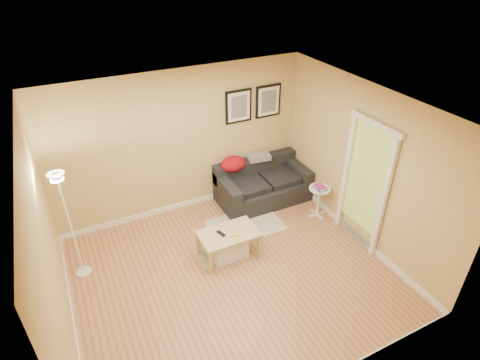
{
  "coord_description": "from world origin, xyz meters",
  "views": [
    {
      "loc": [
        -1.79,
        -3.85,
        4.31
      ],
      "look_at": [
        0.55,
        0.85,
        1.05
      ],
      "focal_mm": 29.22,
      "sensor_mm": 36.0,
      "label": 1
    }
  ],
  "objects_px": {
    "floor_lamp": "(72,230)",
    "book_stack": "(320,187)",
    "storage_bin": "(228,246)",
    "sofa": "(263,183)",
    "side_table": "(318,202)",
    "coffee_table": "(229,244)"
  },
  "relations": [
    {
      "from": "sofa",
      "to": "coffee_table",
      "type": "relative_size",
      "value": 1.88
    },
    {
      "from": "book_stack",
      "to": "coffee_table",
      "type": "bearing_deg",
      "value": 169.01
    },
    {
      "from": "sofa",
      "to": "coffee_table",
      "type": "height_order",
      "value": "sofa"
    },
    {
      "from": "book_stack",
      "to": "floor_lamp",
      "type": "xyz_separation_m",
      "value": [
        -4.0,
        0.4,
        0.21
      ]
    },
    {
      "from": "sofa",
      "to": "book_stack",
      "type": "height_order",
      "value": "sofa"
    },
    {
      "from": "sofa",
      "to": "book_stack",
      "type": "relative_size",
      "value": 7.65
    },
    {
      "from": "side_table",
      "to": "book_stack",
      "type": "distance_m",
      "value": 0.33
    },
    {
      "from": "sofa",
      "to": "side_table",
      "type": "relative_size",
      "value": 2.9
    },
    {
      "from": "coffee_table",
      "to": "side_table",
      "type": "xyz_separation_m",
      "value": [
        1.89,
        0.25,
        0.07
      ]
    },
    {
      "from": "coffee_table",
      "to": "side_table",
      "type": "height_order",
      "value": "side_table"
    },
    {
      "from": "floor_lamp",
      "to": "storage_bin",
      "type": "bearing_deg",
      "value": -16.23
    },
    {
      "from": "sofa",
      "to": "book_stack",
      "type": "xyz_separation_m",
      "value": [
        0.62,
        -0.89,
        0.25
      ]
    },
    {
      "from": "coffee_table",
      "to": "floor_lamp",
      "type": "bearing_deg",
      "value": 143.06
    },
    {
      "from": "sofa",
      "to": "storage_bin",
      "type": "xyz_separation_m",
      "value": [
        -1.26,
        -1.11,
        -0.2
      ]
    },
    {
      "from": "book_stack",
      "to": "floor_lamp",
      "type": "distance_m",
      "value": 4.03
    },
    {
      "from": "coffee_table",
      "to": "book_stack",
      "type": "distance_m",
      "value": 1.93
    },
    {
      "from": "sofa",
      "to": "storage_bin",
      "type": "relative_size",
      "value": 2.93
    },
    {
      "from": "storage_bin",
      "to": "floor_lamp",
      "type": "height_order",
      "value": "floor_lamp"
    },
    {
      "from": "storage_bin",
      "to": "book_stack",
      "type": "distance_m",
      "value": 1.95
    },
    {
      "from": "sofa",
      "to": "storage_bin",
      "type": "bearing_deg",
      "value": -138.62
    },
    {
      "from": "book_stack",
      "to": "floor_lamp",
      "type": "height_order",
      "value": "floor_lamp"
    },
    {
      "from": "floor_lamp",
      "to": "book_stack",
      "type": "bearing_deg",
      "value": -5.71
    }
  ]
}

